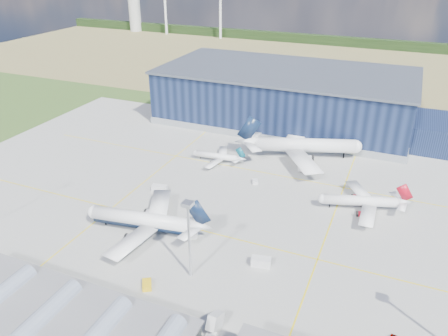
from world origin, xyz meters
TOP-DOWN VIEW (x-y plane):
  - ground at (0.00, 0.00)m, footprint 600.00×600.00m
  - apron at (0.00, 10.00)m, footprint 220.00×160.00m
  - farmland at (0.00, 220.00)m, footprint 600.00×220.00m
  - treeline at (0.00, 300.00)m, footprint 600.00×8.00m
  - hangar at (2.81, 94.80)m, footprint 145.00×62.00m
  - glass_concourse at (-6.45, -60.00)m, footprint 78.00×23.00m
  - light_mast_center at (10.00, -30.00)m, footprint 2.60×2.60m
  - airliner_navy at (-12.96, -17.26)m, footprint 46.73×45.98m
  - airliner_red at (47.10, 22.00)m, footprint 38.91×38.46m
  - airliner_widebody at (20.02, 55.00)m, footprint 66.81×66.10m
  - airliner_regional at (-12.02, 37.04)m, footprint 25.05×24.60m
  - gse_tug_a at (1.65, -38.53)m, footprint 3.94×4.39m
  - gse_tug_b at (-7.10, -46.00)m, footprint 3.00×3.63m
  - gse_van_a at (-21.14, 6.36)m, footprint 5.70×3.20m
  - gse_cart_a at (8.80, 25.52)m, footprint 3.09×3.58m
  - gse_van_b at (2.37, -12.68)m, footprint 4.00×5.58m
  - gse_tug_c at (21.98, 46.36)m, footprint 2.48×3.42m
  - gse_van_c at (26.07, -18.74)m, footprint 5.82×3.62m
  - airstair at (23.73, -44.46)m, footprint 2.33×5.48m
  - car_b at (-6.10, -48.00)m, footprint 3.65×1.39m

SIDE VIEW (x-z plane):
  - ground at x=0.00m, z-range 0.00..0.00m
  - farmland at x=0.00m, z-range -0.01..0.01m
  - apron at x=0.00m, z-range -0.01..0.07m
  - car_b at x=-6.10m, z-range 0.00..1.19m
  - gse_cart_a at x=8.80m, z-range 0.00..1.31m
  - gse_tug_b at x=-7.10m, z-range 0.00..1.35m
  - gse_tug_c at x=21.98m, z-range 0.00..1.36m
  - gse_tug_a at x=1.65m, z-range 0.00..1.56m
  - gse_van_b at x=2.37m, z-range 0.00..2.33m
  - gse_van_a at x=-21.14m, z-range 0.00..2.35m
  - gse_van_c at x=26.07m, z-range 0.00..2.60m
  - airstair at x=23.73m, z-range 0.00..3.47m
  - glass_concourse at x=-6.45m, z-range -0.61..7.99m
  - airliner_regional at x=-12.02m, z-range 0.00..7.53m
  - treeline at x=0.00m, z-range 0.00..8.00m
  - airliner_red at x=47.10m, z-range 0.00..10.20m
  - airliner_navy at x=-12.96m, z-range 0.00..13.43m
  - airliner_widebody at x=20.02m, z-range 0.00..17.24m
  - hangar at x=2.81m, z-range -1.43..24.67m
  - light_mast_center at x=10.00m, z-range 3.93..26.93m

